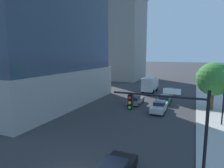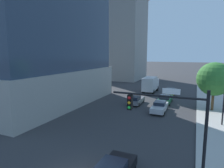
{
  "view_description": "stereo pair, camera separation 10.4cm",
  "coord_description": "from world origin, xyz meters",
  "views": [
    {
      "loc": [
        6.11,
        -9.23,
        7.97
      ],
      "look_at": [
        -1.75,
        9.19,
        4.9
      ],
      "focal_mm": 31.37,
      "sensor_mm": 36.0,
      "label": 1
    },
    {
      "loc": [
        6.2,
        -9.19,
        7.97
      ],
      "look_at": [
        -1.75,
        9.19,
        4.9
      ],
      "focal_mm": 31.37,
      "sensor_mm": 36.0,
      "label": 2
    }
  ],
  "objects": [
    {
      "name": "car_green",
      "position": [
        1.8,
        22.99,
        0.73
      ],
      "size": [
        1.84,
        4.54,
        1.46
      ],
      "color": "#1E6638",
      "rests_on": "ground"
    },
    {
      "name": "box_truck",
      "position": [
        -2.41,
        31.02,
        1.81
      ],
      "size": [
        2.28,
        6.66,
        3.25
      ],
      "color": "silver",
      "rests_on": "ground"
    },
    {
      "name": "traffic_light_pole",
      "position": [
        4.74,
        3.46,
        4.1
      ],
      "size": [
        6.2,
        0.48,
        5.7
      ],
      "color": "black",
      "rests_on": "sidewalk"
    },
    {
      "name": "car_gray",
      "position": [
        -2.41,
        20.31,
        0.7
      ],
      "size": [
        1.8,
        4.35,
        1.43
      ],
      "color": "slate",
      "rests_on": "ground"
    },
    {
      "name": "car_gold",
      "position": [
        1.8,
        30.25,
        0.68
      ],
      "size": [
        1.73,
        4.6,
        1.36
      ],
      "color": "#AD8938",
      "rests_on": "ground"
    },
    {
      "name": "sidewalk",
      "position": [
        8.94,
        20.0,
        0.07
      ],
      "size": [
        4.76,
        120.0,
        0.15
      ],
      "primitive_type": "cube",
      "color": "#B2AFA8",
      "rests_on": "ground"
    },
    {
      "name": "construction_building",
      "position": [
        -16.88,
        50.56,
        15.67
      ],
      "size": [
        15.26,
        15.38,
        36.8
      ],
      "color": "gray",
      "rests_on": "ground"
    },
    {
      "name": "car_silver",
      "position": [
        1.8,
        17.7,
        0.72
      ],
      "size": [
        1.78,
        4.76,
        1.44
      ],
      "color": "#B7B7BC",
      "rests_on": "ground"
    },
    {
      "name": "street_tree",
      "position": [
        8.55,
        20.99,
        4.56
      ],
      "size": [
        4.65,
        4.65,
        6.74
      ],
      "color": "brown",
      "rests_on": "sidewalk"
    }
  ]
}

